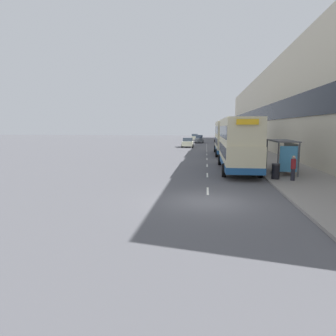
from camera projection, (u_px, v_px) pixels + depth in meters
name	position (u px, v px, depth m)	size (l,w,h in m)	color
ground_plane	(208.00, 202.00, 14.63)	(220.00, 220.00, 0.00)	#515156
pavement	(245.00, 147.00, 51.64)	(5.00, 93.00, 0.14)	gray
terrace_facade	(270.00, 110.00, 50.29)	(3.10, 93.00, 12.70)	beige
lane_mark_0	(208.00, 191.00, 17.04)	(0.12, 2.00, 0.01)	silver
lane_mark_1	(207.00, 175.00, 22.66)	(0.12, 2.00, 0.01)	silver
lane_mark_2	(207.00, 165.00, 28.28)	(0.12, 2.00, 0.01)	silver
lane_mark_3	(207.00, 159.00, 33.89)	(0.12, 2.00, 0.01)	silver
lane_mark_4	(207.00, 154.00, 39.51)	(0.12, 2.00, 0.01)	silver
lane_mark_5	(207.00, 151.00, 45.12)	(0.12, 2.00, 0.01)	silver
lane_mark_6	(207.00, 148.00, 50.74)	(0.12, 2.00, 0.01)	silver
lane_mark_7	(207.00, 146.00, 56.36)	(0.12, 2.00, 0.01)	silver
lane_mark_8	(207.00, 144.00, 61.97)	(0.12, 2.00, 0.01)	silver
bus_shelter	(285.00, 150.00, 22.43)	(1.60, 4.20, 2.48)	#4C4C51
double_decker_bus_near	(238.00, 143.00, 24.60)	(2.85, 10.81, 4.30)	beige
double_decker_bus_ahead	(226.00, 137.00, 38.71)	(2.85, 10.45, 4.30)	beige
car_0	(199.00, 139.00, 67.61)	(1.91, 4.51, 1.77)	#4C5156
car_1	(188.00, 143.00, 53.17)	(2.04, 3.92, 1.68)	#B7B799
car_2	(219.00, 139.00, 70.70)	(2.06, 4.22, 1.65)	navy
car_3	(195.00, 137.00, 80.85)	(1.95, 4.13, 1.68)	#B7B799
pedestrian_at_shelter	(295.00, 160.00, 24.69)	(0.31, 0.31, 1.58)	#23232D
pedestrian_1	(262.00, 155.00, 27.63)	(0.34, 0.34, 1.70)	#23232D
pedestrian_2	(293.00, 168.00, 19.48)	(0.32, 0.32, 1.64)	#23232D
litter_bin	(276.00, 171.00, 20.13)	(0.55, 0.55, 1.05)	black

